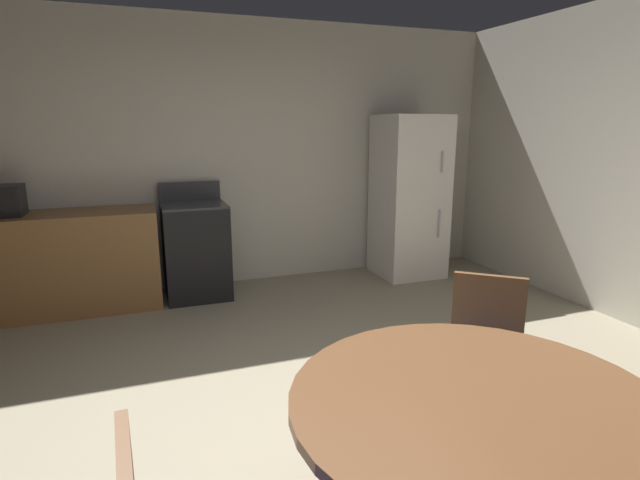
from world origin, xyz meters
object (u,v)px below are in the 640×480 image
(oven_range, at_px, (196,250))
(dining_table, at_px, (475,437))
(refrigerator, at_px, (409,197))
(chair_northeast, at_px, (485,347))

(oven_range, relative_size, dining_table, 0.85)
(refrigerator, bearing_deg, oven_range, 178.67)
(refrigerator, relative_size, chair_northeast, 2.02)
(refrigerator, xyz_separation_m, dining_table, (-1.78, -3.55, -0.27))
(refrigerator, distance_m, dining_table, 3.99)
(refrigerator, bearing_deg, dining_table, -116.63)
(refrigerator, height_order, dining_table, refrigerator)
(oven_range, height_order, chair_northeast, oven_range)
(chair_northeast, bearing_deg, dining_table, 0.00)
(dining_table, xyz_separation_m, chair_northeast, (0.65, 0.76, -0.11))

